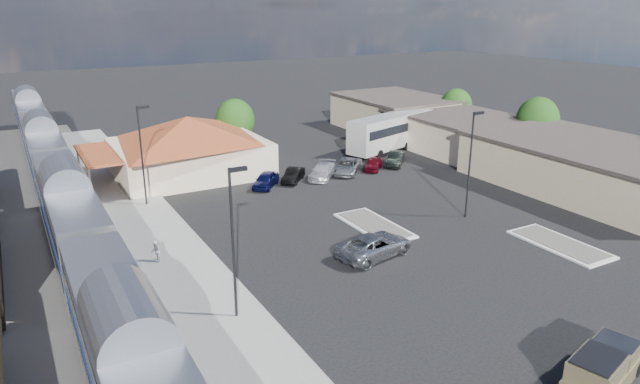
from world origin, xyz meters
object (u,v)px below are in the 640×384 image
coach_bus (391,130)px  station_depot (188,145)px  pickup_truck (605,367)px  suv (375,245)px

coach_bus → station_depot: bearing=67.4°
station_depot → coach_bus: (24.82, -1.86, -0.59)m
pickup_truck → coach_bus: bearing=-39.0°
station_depot → coach_bus: station_depot is taller
pickup_truck → station_depot: bearing=-7.1°
suv → coach_bus: size_ratio=0.43×
suv → station_depot: bearing=-0.5°
coach_bus → pickup_truck: bearing=138.4°
station_depot → pickup_truck: (6.65, -44.07, -2.21)m
station_depot → coach_bus: bearing=-4.3°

